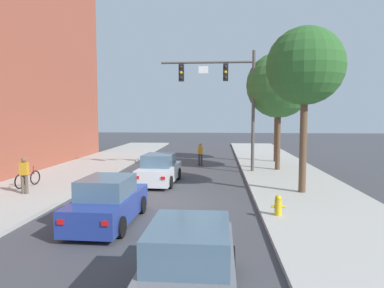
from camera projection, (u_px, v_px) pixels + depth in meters
name	position (u px, v px, depth m)	size (l,w,h in m)	color
ground_plane	(159.00, 203.00, 14.44)	(120.00, 120.00, 0.00)	#424247
sidewalk_left	(11.00, 198.00, 14.95)	(5.00, 60.00, 0.15)	#B2AFA8
sidewalk_right	(318.00, 204.00, 13.93)	(5.00, 60.00, 0.15)	#B2AFA8
traffic_signal_mast	(227.00, 89.00, 21.52)	(5.87, 0.38, 7.50)	#514C47
car_lead_white	(159.00, 170.00, 18.51)	(1.98, 4.31, 1.60)	silver
car_following_blue	(108.00, 203.00, 11.58)	(1.91, 4.27, 1.60)	navy
car_third_grey	(190.00, 267.00, 6.64)	(1.86, 4.25, 1.60)	slate
pedestrian_sidewalk_left_walker	(24.00, 174.00, 15.36)	(0.36, 0.22, 1.64)	brown
pedestrian_crossing_road	(200.00, 153.00, 25.13)	(0.36, 0.22, 1.64)	#333338
bicycle_leaning	(28.00, 179.00, 16.94)	(0.36, 1.75, 0.98)	black
fire_hydrant	(278.00, 205.00, 12.07)	(0.48, 0.24, 0.72)	gold
street_tree_nearest	(305.00, 67.00, 15.32)	(3.46, 3.46, 7.41)	brown
street_tree_second	(279.00, 85.00, 21.99)	(4.16, 4.16, 7.51)	brown
street_tree_third	(277.00, 79.00, 25.90)	(3.52, 3.52, 8.01)	brown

